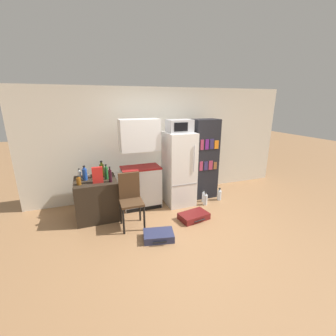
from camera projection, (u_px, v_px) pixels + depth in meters
The scene contains 21 objects.
ground_plane at pixel (193, 233), 3.93m from camera, with size 24.00×24.00×0.00m, color #A3754C.
wall_back at pixel (165, 142), 5.43m from camera, with size 6.40×0.10×2.53m.
side_table at pixel (97, 198), 4.42m from camera, with size 0.78×0.76×0.78m.
kitchen_hutch at pixel (141, 168), 4.72m from camera, with size 0.81×0.48×1.89m.
refrigerator at pixel (179, 169), 4.93m from camera, with size 0.60×0.68×1.60m.
microwave at pixel (179, 126), 4.66m from camera, with size 0.51×0.38×0.26m.
bookshelf at pixel (204, 159), 5.25m from camera, with size 0.58×0.40×1.84m.
bottle_amber_beer at pixel (79, 181), 4.03m from camera, with size 0.08×0.08×0.17m.
bottle_olive_oil at pixel (102, 170), 4.50m from camera, with size 0.09×0.09×0.31m.
bottle_blue_soda at pixel (85, 174), 4.27m from camera, with size 0.09×0.09×0.28m.
bottle_clear_short at pixel (80, 175), 4.31m from camera, with size 0.06×0.06×0.22m.
bottle_wine_dark at pixel (110, 176), 4.16m from camera, with size 0.06×0.06×0.29m.
bottle_green_tall at pixel (106, 173), 4.31m from camera, with size 0.07×0.07×0.30m.
bowl at pixel (87, 176), 4.49m from camera, with size 0.13×0.13×0.04m.
cereal_box at pixel (98, 175), 4.11m from camera, with size 0.19×0.07×0.30m.
chair at pixel (130, 195), 4.06m from camera, with size 0.41×0.41×0.99m.
suitcase_large_flat at pixel (194, 216), 4.39m from camera, with size 0.61×0.44×0.13m.
suitcase_small_flat at pixel (159, 236), 3.76m from camera, with size 0.56×0.44×0.12m.
water_bottle_front at pixel (205, 199), 4.99m from camera, with size 0.09×0.09×0.30m.
water_bottle_middle at pixel (219, 195), 5.24m from camera, with size 0.09×0.09×0.29m.
water_bottle_back at pixel (204, 197), 5.15m from camera, with size 0.08×0.08×0.28m.
Camera 1 is at (-1.59, -3.08, 2.23)m, focal length 24.00 mm.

